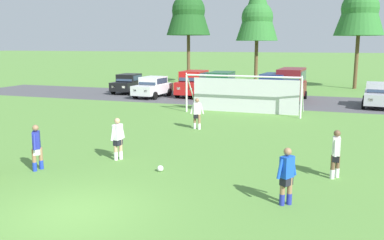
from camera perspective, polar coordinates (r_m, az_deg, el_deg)
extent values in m
plane|color=#598C3D|center=(24.97, 4.09, 0.27)|extent=(400.00, 400.00, 0.00)
cube|color=#4C4C51|center=(33.43, 8.00, 2.80)|extent=(52.00, 8.40, 0.01)
sphere|color=white|center=(14.60, -4.41, -6.71)|extent=(0.22, 0.22, 0.22)
sphere|color=black|center=(14.60, -4.41, -6.69)|extent=(0.08, 0.08, 0.08)
sphere|color=red|center=(14.58, -4.19, -6.74)|extent=(0.07, 0.07, 0.07)
cylinder|color=white|center=(25.46, 14.87, 2.92)|extent=(0.12, 0.12, 2.44)
cylinder|color=white|center=(27.07, -0.77, 3.70)|extent=(0.12, 0.12, 2.44)
cylinder|color=white|center=(25.90, 6.87, 6.03)|extent=(7.32, 0.22, 0.12)
cylinder|color=white|center=(26.33, 15.06, 3.42)|extent=(0.11, 1.94, 2.46)
cylinder|color=white|center=(27.89, -0.12, 4.16)|extent=(0.11, 1.94, 2.46)
cube|color=silver|center=(27.00, 7.29, 3.34)|extent=(6.95, 0.13, 2.20)
cylinder|color=brown|center=(14.50, 18.89, -6.19)|extent=(0.14, 0.14, 0.80)
cylinder|color=brown|center=(14.70, 19.49, -6.00)|extent=(0.14, 0.14, 0.80)
cylinder|color=white|center=(14.57, 18.83, -7.10)|extent=(0.15, 0.15, 0.32)
cylinder|color=white|center=(14.77, 19.43, -6.90)|extent=(0.15, 0.15, 0.32)
cube|color=black|center=(14.51, 19.27, -4.88)|extent=(0.24, 0.35, 0.28)
cube|color=silver|center=(14.42, 19.36, -3.43)|extent=(0.26, 0.39, 0.60)
sphere|color=brown|center=(14.33, 19.46, -1.76)|extent=(0.22, 0.22, 0.22)
cylinder|color=silver|center=(14.18, 19.24, -3.73)|extent=(0.10, 0.23, 0.55)
cylinder|color=silver|center=(14.67, 19.46, -3.28)|extent=(0.10, 0.23, 0.55)
cylinder|color=#936B4C|center=(11.83, 12.39, -9.64)|extent=(0.14, 0.14, 0.80)
cylinder|color=#936B4C|center=(11.93, 13.35, -9.50)|extent=(0.14, 0.14, 0.80)
cylinder|color=#232D99|center=(11.91, 12.35, -10.72)|extent=(0.15, 0.15, 0.32)
cylinder|color=#232D99|center=(12.01, 13.30, -10.58)|extent=(0.15, 0.15, 0.32)
cube|color=black|center=(11.77, 12.94, -8.11)|extent=(0.36, 0.40, 0.28)
cube|color=blue|center=(11.66, 13.01, -6.33)|extent=(0.40, 0.45, 0.60)
sphere|color=#936B4C|center=(11.54, 13.10, -4.29)|extent=(0.22, 0.22, 0.22)
cylinder|color=blue|center=(11.50, 12.10, -6.64)|extent=(0.19, 0.24, 0.55)
cylinder|color=blue|center=(11.84, 13.90, -6.22)|extent=(0.19, 0.24, 0.55)
cylinder|color=#936B4C|center=(21.55, 1.00, -0.26)|extent=(0.14, 0.14, 0.80)
cylinder|color=#936B4C|center=(21.71, 0.38, -0.18)|extent=(0.14, 0.14, 0.80)
cylinder|color=white|center=(21.60, 1.00, -0.88)|extent=(0.15, 0.15, 0.32)
cylinder|color=white|center=(21.76, 0.38, -0.80)|extent=(0.15, 0.15, 0.32)
cube|color=black|center=(21.57, 0.69, 0.62)|extent=(0.40, 0.36, 0.28)
cube|color=silver|center=(21.51, 0.70, 1.61)|extent=(0.45, 0.39, 0.60)
sphere|color=#936B4C|center=(21.45, 0.70, 2.75)|extent=(0.22, 0.22, 0.22)
cylinder|color=silver|center=(21.52, 1.37, 1.56)|extent=(0.24, 0.19, 0.55)
cylinder|color=silver|center=(21.51, 0.02, 1.56)|extent=(0.24, 0.19, 0.55)
cylinder|color=#936B4C|center=(15.72, -20.19, -4.99)|extent=(0.14, 0.14, 0.80)
cylinder|color=#936B4C|center=(15.55, -21.01, -5.21)|extent=(0.14, 0.14, 0.80)
cylinder|color=#1E38B7|center=(15.78, -20.14, -5.83)|extent=(0.15, 0.15, 0.32)
cylinder|color=#1E38B7|center=(15.61, -20.95, -6.06)|extent=(0.15, 0.15, 0.32)
cube|color=silver|center=(15.56, -20.67, -3.96)|extent=(0.37, 0.40, 0.28)
cube|color=#232D99|center=(15.47, -20.77, -2.60)|extent=(0.41, 0.45, 0.60)
sphere|color=#936B4C|center=(15.38, -20.87, -1.04)|extent=(0.22, 0.22, 0.22)
cylinder|color=#232D99|center=(15.71, -20.54, -2.46)|extent=(0.20, 0.24, 0.55)
cylinder|color=#232D99|center=(15.23, -20.99, -2.88)|extent=(0.20, 0.24, 0.55)
cylinder|color=tan|center=(16.25, -9.86, -3.99)|extent=(0.14, 0.14, 0.80)
cylinder|color=tan|center=(16.14, -10.52, -4.11)|extent=(0.14, 0.14, 0.80)
cylinder|color=white|center=(16.31, -9.83, -4.81)|extent=(0.15, 0.15, 0.32)
cylinder|color=white|center=(16.20, -10.50, -4.93)|extent=(0.15, 0.15, 0.32)
cube|color=black|center=(16.12, -10.23, -2.95)|extent=(0.27, 0.37, 0.28)
cube|color=white|center=(16.03, -10.27, -1.63)|extent=(0.29, 0.41, 0.60)
sphere|color=tan|center=(15.95, -10.32, -0.12)|extent=(0.22, 0.22, 0.22)
cylinder|color=white|center=(16.21, -9.62, -1.55)|extent=(0.12, 0.24, 0.55)
cylinder|color=white|center=(15.87, -10.93, -1.85)|extent=(0.12, 0.24, 0.55)
cube|color=black|center=(38.18, -8.78, 4.78)|extent=(1.99, 4.28, 0.76)
cube|color=black|center=(38.26, -8.71, 5.85)|extent=(1.75, 2.17, 0.64)
cube|color=#28384C|center=(37.39, -9.34, 5.69)|extent=(1.54, 0.38, 0.55)
cube|color=#28384C|center=(37.91, -7.56, 5.84)|extent=(0.12, 1.78, 0.45)
cube|color=white|center=(36.12, -9.45, 4.52)|extent=(0.28, 0.09, 0.20)
cube|color=white|center=(36.56, -10.85, 4.55)|extent=(0.28, 0.09, 0.20)
cube|color=#B21414|center=(39.85, -6.87, 5.14)|extent=(0.28, 0.09, 0.20)
cube|color=#B21414|center=(40.25, -8.17, 5.16)|extent=(0.28, 0.09, 0.20)
cylinder|color=black|center=(36.67, -8.35, 3.97)|extent=(0.27, 0.65, 0.64)
cylinder|color=black|center=(37.46, -10.85, 4.02)|extent=(0.27, 0.65, 0.64)
cylinder|color=black|center=(39.04, -6.75, 4.40)|extent=(0.27, 0.65, 0.64)
cylinder|color=black|center=(39.78, -9.14, 4.45)|extent=(0.27, 0.65, 0.64)
cube|color=silver|center=(34.77, -5.49, 4.31)|extent=(2.09, 4.32, 0.76)
cube|color=silver|center=(34.84, -5.39, 5.48)|extent=(1.80, 2.21, 0.64)
cube|color=#28384C|center=(33.99, -6.17, 5.30)|extent=(1.55, 0.42, 0.55)
cube|color=#28384C|center=(34.45, -4.16, 5.44)|extent=(0.16, 1.78, 0.45)
cube|color=white|center=(32.74, -6.45, 3.99)|extent=(0.28, 0.10, 0.20)
cube|color=white|center=(33.23, -7.94, 4.06)|extent=(0.28, 0.10, 0.20)
cube|color=#B21414|center=(36.36, -3.25, 4.69)|extent=(0.28, 0.10, 0.20)
cube|color=#B21414|center=(36.81, -4.64, 4.74)|extent=(0.28, 0.10, 0.20)
cylinder|color=black|center=(33.25, -5.18, 3.37)|extent=(0.28, 0.66, 0.64)
cylinder|color=black|center=(34.14, -7.85, 3.50)|extent=(0.28, 0.66, 0.64)
cylinder|color=black|center=(35.55, -3.20, 3.86)|extent=(0.28, 0.66, 0.64)
cylinder|color=black|center=(36.38, -5.75, 3.97)|extent=(0.28, 0.66, 0.64)
cube|color=red|center=(35.38, 0.18, 4.66)|extent=(1.97, 4.63, 1.00)
cube|color=red|center=(35.49, 0.28, 6.16)|extent=(1.79, 3.02, 0.84)
cube|color=#28384C|center=(34.14, -0.45, 5.96)|extent=(1.62, 0.40, 0.71)
cube|color=#28384C|center=(35.22, 1.66, 6.13)|extent=(0.08, 2.55, 0.59)
cube|color=white|center=(33.07, -0.17, 4.33)|extent=(0.28, 0.08, 0.20)
cube|color=white|center=(33.42, -1.88, 4.39)|extent=(0.28, 0.08, 0.20)
cube|color=#B21414|center=(37.37, 2.02, 5.04)|extent=(0.28, 0.08, 0.20)
cube|color=#B21414|center=(37.67, 0.49, 5.09)|extent=(0.28, 0.08, 0.20)
cylinder|color=black|center=(33.80, 0.97, 3.53)|extent=(0.25, 0.64, 0.64)
cylinder|color=black|center=(34.40, -2.06, 3.64)|extent=(0.25, 0.64, 0.64)
cylinder|color=black|center=(36.51, 2.30, 4.04)|extent=(0.25, 0.64, 0.64)
cylinder|color=black|center=(37.07, -0.53, 4.15)|extent=(0.25, 0.64, 0.64)
cube|color=#194C2D|center=(33.94, 3.98, 4.38)|extent=(2.08, 4.67, 1.00)
cube|color=#194C2D|center=(34.05, 4.08, 5.96)|extent=(1.86, 3.07, 0.84)
cube|color=#28384C|center=(32.67, 3.53, 5.74)|extent=(1.63, 0.44, 0.71)
cube|color=#28384C|center=(33.87, 5.54, 5.91)|extent=(0.14, 2.55, 0.59)
cube|color=white|center=(31.63, 4.00, 4.03)|extent=(0.28, 0.09, 0.20)
cube|color=white|center=(31.87, 2.16, 4.09)|extent=(0.28, 0.09, 0.20)
cube|color=#B21414|center=(36.03, 5.60, 4.79)|extent=(0.28, 0.09, 0.20)
cube|color=#B21414|center=(36.24, 3.97, 4.85)|extent=(0.28, 0.09, 0.20)
cylinder|color=black|center=(32.41, 5.05, 3.19)|extent=(0.27, 0.65, 0.64)
cylinder|color=black|center=(32.85, 1.80, 3.32)|extent=(0.27, 0.65, 0.64)
cylinder|color=black|center=(35.19, 6.00, 3.75)|extent=(0.27, 0.65, 0.64)
cylinder|color=black|center=(35.59, 2.99, 3.87)|extent=(0.27, 0.65, 0.64)
cube|color=navy|center=(32.59, 11.21, 3.95)|extent=(2.21, 4.72, 1.00)
cube|color=navy|center=(32.69, 11.34, 5.59)|extent=(1.95, 3.11, 0.84)
cube|color=#28384C|center=(31.31, 10.80, 5.36)|extent=(1.64, 0.49, 0.71)
cube|color=#28384C|center=(32.53, 12.87, 5.51)|extent=(0.22, 2.55, 0.59)
cube|color=white|center=(30.28, 11.29, 3.56)|extent=(0.28, 0.10, 0.20)
cube|color=white|center=(30.50, 9.37, 3.67)|extent=(0.28, 0.10, 0.20)
cube|color=#B21414|center=(34.69, 12.83, 4.36)|extent=(0.28, 0.10, 0.20)
cube|color=#B21414|center=(34.89, 11.14, 4.46)|extent=(0.28, 0.10, 0.20)
cylinder|color=black|center=(31.08, 12.35, 2.67)|extent=(0.28, 0.66, 0.64)
cylinder|color=black|center=(31.48, 8.94, 2.88)|extent=(0.28, 0.66, 0.64)
cylinder|color=black|center=(33.86, 13.25, 3.26)|extent=(0.28, 0.66, 0.64)
cylinder|color=black|center=(34.23, 10.12, 3.45)|extent=(0.28, 0.66, 0.64)
cube|color=maroon|center=(33.40, 13.51, 4.11)|extent=(2.12, 4.86, 1.10)
cube|color=maroon|center=(33.50, 13.64, 6.01)|extent=(1.94, 4.16, 1.10)
cube|color=#28384C|center=(31.56, 13.17, 5.73)|extent=(1.68, 0.52, 0.91)
cube|color=#28384C|center=(33.40, 15.19, 5.93)|extent=(0.15, 3.48, 0.77)
cube|color=white|center=(31.00, 13.92, 3.71)|extent=(0.28, 0.09, 0.20)
cube|color=white|center=(31.15, 11.95, 3.82)|extent=(0.28, 0.09, 0.20)
cube|color=#B21414|center=(35.67, 14.88, 4.51)|extent=(0.28, 0.09, 0.20)
cube|color=#B21414|center=(35.80, 13.16, 4.61)|extent=(0.28, 0.09, 0.20)
cylinder|color=black|center=(31.89, 14.86, 2.76)|extent=(0.26, 0.65, 0.64)
cylinder|color=black|center=(32.15, 11.38, 2.96)|extent=(0.26, 0.65, 0.64)
cylinder|color=black|center=(34.83, 15.40, 3.36)|extent=(0.26, 0.65, 0.64)
cylinder|color=black|center=(35.07, 12.21, 3.54)|extent=(0.26, 0.65, 0.64)
cube|color=#B2B2BC|center=(31.96, 24.37, 2.87)|extent=(2.12, 4.33, 0.76)
cube|color=#B2B2BC|center=(32.03, 24.46, 4.15)|extent=(1.82, 2.22, 0.64)
cube|color=#28384C|center=(31.07, 24.48, 3.94)|extent=(1.55, 0.43, 0.55)
cube|color=white|center=(29.90, 23.46, 2.57)|extent=(0.29, 0.10, 0.20)
cube|color=#B21414|center=(33.99, 23.51, 3.43)|extent=(0.29, 0.10, 0.20)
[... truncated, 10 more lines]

